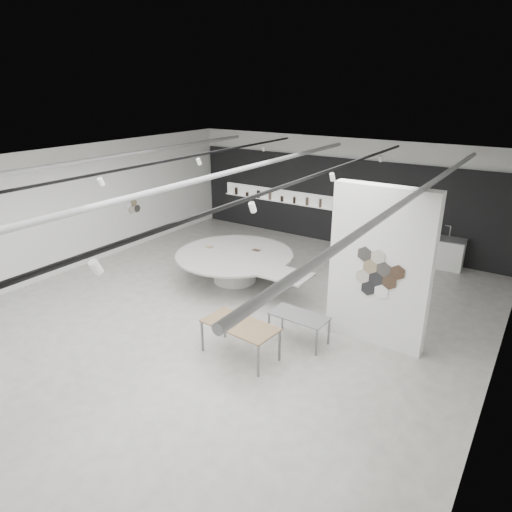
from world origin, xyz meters
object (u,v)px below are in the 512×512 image
Objects in this scene: partition_column at (380,268)px; sample_table_stone at (299,317)px; display_island at (236,264)px; kitchen_counter at (436,251)px; sample_table_wood at (240,327)px.

partition_column is 2.70× the size of sample_table_stone.
sample_table_stone is at bearing -144.95° from partition_column.
kitchen_counter reaches higher than display_island.
display_island is at bearing 167.94° from partition_column.
display_island is 2.54× the size of kitchen_counter.
partition_column is at bearing -11.47° from display_island.
partition_column reaches higher than kitchen_counter.
sample_table_stone is 0.76× the size of kitchen_counter.
sample_table_stone is (0.77, 1.21, -0.09)m from sample_table_wood.
partition_column reaches higher than display_island.
sample_table_wood reaches higher than sample_table_stone.
partition_column is at bearing 45.32° from sample_table_wood.
display_island is (-4.56, 0.97, -1.23)m from partition_column.
display_island reaches higher than sample_table_wood.
display_island is at bearing 148.20° from sample_table_stone.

